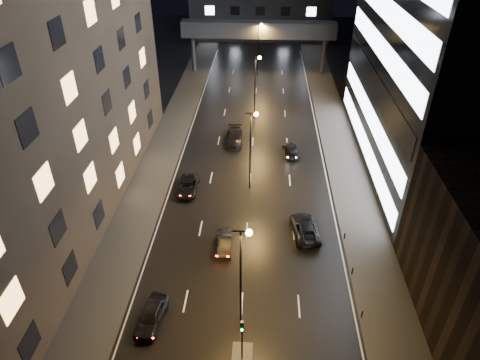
# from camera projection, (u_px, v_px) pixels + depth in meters

# --- Properties ---
(ground) EXTENTS (160.00, 160.00, 0.00)m
(ground) POSITION_uv_depth(u_px,v_px,m) (253.00, 142.00, 62.58)
(ground) COLOR black
(ground) RESTS_ON ground
(sidewalk_left) EXTENTS (5.00, 110.00, 0.15)m
(sidewalk_left) POSITION_uv_depth(u_px,v_px,m) (161.00, 156.00, 58.97)
(sidewalk_left) COLOR #383533
(sidewalk_left) RESTS_ON ground
(sidewalk_right) EXTENTS (5.00, 110.00, 0.15)m
(sidewalk_right) POSITION_uv_depth(u_px,v_px,m) (344.00, 161.00, 57.78)
(sidewalk_right) COLOR #383533
(sidewalk_right) RESTS_ON ground
(building_left) EXTENTS (15.00, 48.00, 40.00)m
(building_left) POSITION_uv_depth(u_px,v_px,m) (7.00, 26.00, 39.30)
(building_left) COLOR #2D2319
(building_left) RESTS_ON ground
(skybridge) EXTENTS (30.00, 3.00, 10.00)m
(skybridge) POSITION_uv_depth(u_px,v_px,m) (258.00, 30.00, 82.97)
(skybridge) COLOR #333335
(skybridge) RESTS_ON ground
(traffic_signal_near) EXTENTS (0.28, 0.34, 4.40)m
(traffic_signal_near) POSITION_uv_depth(u_px,v_px,m) (242.00, 335.00, 31.30)
(traffic_signal_near) COLOR black
(traffic_signal_near) RESTS_ON median_island
(bollard_row) EXTENTS (0.12, 25.12, 0.90)m
(bollard_row) POSITION_uv_depth(u_px,v_px,m) (368.00, 340.00, 33.95)
(bollard_row) COLOR black
(bollard_row) RESTS_ON ground
(streetlight_near) EXTENTS (1.45, 0.50, 10.15)m
(streetlight_near) POSITION_uv_depth(u_px,v_px,m) (243.00, 267.00, 32.34)
(streetlight_near) COLOR black
(streetlight_near) RESTS_ON ground
(streetlight_mid_a) EXTENTS (1.45, 0.50, 10.15)m
(streetlight_mid_a) POSITION_uv_depth(u_px,v_px,m) (252.00, 141.00, 49.00)
(streetlight_mid_a) COLOR black
(streetlight_mid_a) RESTS_ON ground
(streetlight_mid_b) EXTENTS (1.45, 0.50, 10.15)m
(streetlight_mid_b) POSITION_uv_depth(u_px,v_px,m) (256.00, 80.00, 65.65)
(streetlight_mid_b) COLOR black
(streetlight_mid_b) RESTS_ON ground
(streetlight_far) EXTENTS (1.45, 0.50, 10.15)m
(streetlight_far) POSITION_uv_depth(u_px,v_px,m) (259.00, 43.00, 82.31)
(streetlight_far) COLOR black
(streetlight_far) RESTS_ON ground
(car_away_a) EXTENTS (2.45, 4.89, 1.60)m
(car_away_a) POSITION_uv_depth(u_px,v_px,m) (151.00, 316.00, 35.55)
(car_away_a) COLOR black
(car_away_a) RESTS_ON ground
(car_away_b) EXTENTS (1.73, 4.15, 1.33)m
(car_away_b) POSITION_uv_depth(u_px,v_px,m) (224.00, 242.00, 43.31)
(car_away_b) COLOR black
(car_away_b) RESTS_ON ground
(car_away_c) EXTENTS (2.35, 5.07, 1.40)m
(car_away_c) POSITION_uv_depth(u_px,v_px,m) (188.00, 186.00, 51.69)
(car_away_c) COLOR black
(car_away_c) RESTS_ON ground
(car_away_d) EXTENTS (2.50, 5.76, 1.65)m
(car_away_d) POSITION_uv_depth(u_px,v_px,m) (234.00, 137.00, 61.94)
(car_away_d) COLOR black
(car_away_d) RESTS_ON ground
(car_toward_a) EXTENTS (3.30, 5.85, 1.54)m
(car_toward_a) POSITION_uv_depth(u_px,v_px,m) (305.00, 228.00, 44.98)
(car_toward_a) COLOR black
(car_toward_a) RESTS_ON ground
(car_toward_b) EXTENTS (2.48, 4.81, 1.33)m
(car_toward_b) POSITION_uv_depth(u_px,v_px,m) (291.00, 150.00, 59.14)
(car_toward_b) COLOR black
(car_toward_b) RESTS_ON ground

